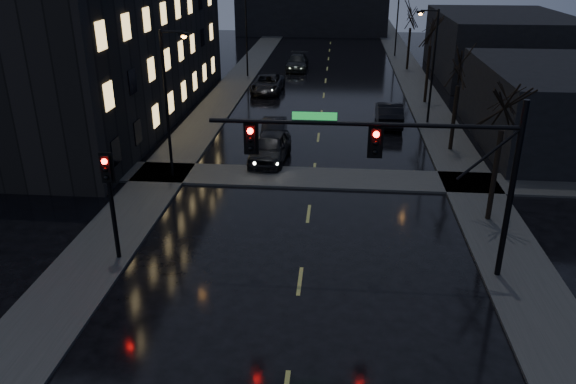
% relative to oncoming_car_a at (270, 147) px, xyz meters
% --- Properties ---
extents(sidewalk_left, '(3.00, 140.00, 0.12)m').
position_rel_oncoming_car_a_xyz_m(sidewalk_left, '(-5.80, 13.81, -0.79)').
color(sidewalk_left, '#2D2D2B').
rests_on(sidewalk_left, ground).
extents(sidewalk_right, '(3.00, 140.00, 0.12)m').
position_rel_oncoming_car_a_xyz_m(sidewalk_right, '(11.20, 13.81, -0.79)').
color(sidewalk_right, '#2D2D2B').
rests_on(sidewalk_right, ground).
extents(sidewalk_cross, '(40.00, 3.00, 0.12)m').
position_rel_oncoming_car_a_xyz_m(sidewalk_cross, '(2.70, -2.69, -0.79)').
color(sidewalk_cross, '#2D2D2B').
rests_on(sidewalk_cross, ground).
extents(apartment_block, '(12.00, 30.00, 12.00)m').
position_rel_oncoming_car_a_xyz_m(apartment_block, '(-13.80, 8.81, 5.15)').
color(apartment_block, black).
rests_on(apartment_block, ground).
extents(commercial_right_near, '(10.00, 14.00, 5.00)m').
position_rel_oncoming_car_a_xyz_m(commercial_right_near, '(18.20, 4.81, 1.65)').
color(commercial_right_near, black).
rests_on(commercial_right_near, ground).
extents(commercial_right_far, '(12.00, 18.00, 6.00)m').
position_rel_oncoming_car_a_xyz_m(commercial_right_far, '(19.70, 26.81, 2.15)').
color(commercial_right_far, black).
rests_on(commercial_right_far, ground).
extents(far_block, '(22.00, 10.00, 8.00)m').
position_rel_oncoming_car_a_xyz_m(far_block, '(-0.30, 56.81, 3.15)').
color(far_block, black).
rests_on(far_block, ground).
extents(signal_mast, '(11.11, 0.41, 7.00)m').
position_rel_oncoming_car_a_xyz_m(signal_mast, '(6.55, -12.19, 4.02)').
color(signal_mast, black).
rests_on(signal_mast, ground).
extents(signal_pole_left, '(0.35, 0.41, 4.53)m').
position_rel_oncoming_car_a_xyz_m(signal_pole_left, '(-4.80, -12.19, 2.16)').
color(signal_pole_left, black).
rests_on(signal_pole_left, ground).
extents(tree_near, '(3.52, 3.52, 8.08)m').
position_rel_oncoming_car_a_xyz_m(tree_near, '(11.10, -7.19, 5.37)').
color(tree_near, black).
rests_on(tree_near, ground).
extents(tree_mid_a, '(3.30, 3.30, 7.58)m').
position_rel_oncoming_car_a_xyz_m(tree_mid_a, '(11.10, 2.81, 4.97)').
color(tree_mid_a, black).
rests_on(tree_mid_a, ground).
extents(tree_mid_b, '(3.74, 3.74, 8.59)m').
position_rel_oncoming_car_a_xyz_m(tree_mid_b, '(11.10, 14.81, 5.76)').
color(tree_mid_b, black).
rests_on(tree_mid_b, ground).
extents(tree_far, '(3.43, 3.43, 7.88)m').
position_rel_oncoming_car_a_xyz_m(tree_far, '(11.10, 28.81, 5.21)').
color(tree_far, black).
rests_on(tree_far, ground).
extents(streetlight_l_near, '(1.53, 0.28, 8.00)m').
position_rel_oncoming_car_a_xyz_m(streetlight_l_near, '(-4.88, -3.19, 3.92)').
color(streetlight_l_near, black).
rests_on(streetlight_l_near, ground).
extents(streetlight_l_far, '(1.53, 0.28, 8.00)m').
position_rel_oncoming_car_a_xyz_m(streetlight_l_far, '(-4.88, 23.81, 3.92)').
color(streetlight_l_far, black).
rests_on(streetlight_l_far, ground).
extents(streetlight_r_mid, '(1.53, 0.28, 8.00)m').
position_rel_oncoming_car_a_xyz_m(streetlight_r_mid, '(10.28, 8.81, 3.92)').
color(streetlight_r_mid, black).
rests_on(streetlight_r_mid, ground).
extents(streetlight_r_far, '(1.53, 0.28, 8.00)m').
position_rel_oncoming_car_a_xyz_m(streetlight_r_far, '(10.28, 36.81, 3.92)').
color(streetlight_r_far, black).
rests_on(streetlight_r_far, ground).
extents(oncoming_car_a, '(2.42, 5.15, 1.70)m').
position_rel_oncoming_car_a_xyz_m(oncoming_car_a, '(0.00, 0.00, 0.00)').
color(oncoming_car_a, black).
rests_on(oncoming_car_a, ground).
extents(oncoming_car_b, '(1.65, 4.36, 1.42)m').
position_rel_oncoming_car_a_xyz_m(oncoming_car_b, '(-0.23, 3.91, -0.14)').
color(oncoming_car_b, black).
rests_on(oncoming_car_b, ground).
extents(oncoming_car_c, '(2.73, 5.55, 1.52)m').
position_rel_oncoming_car_a_xyz_m(oncoming_car_c, '(-2.31, 17.57, -0.09)').
color(oncoming_car_c, black).
rests_on(oncoming_car_c, ground).
extents(oncoming_car_d, '(2.21, 5.37, 1.55)m').
position_rel_oncoming_car_a_xyz_m(oncoming_car_d, '(-0.45, 27.98, -0.08)').
color(oncoming_car_d, black).
rests_on(oncoming_car_d, ground).
extents(lead_car, '(1.80, 5.04, 1.65)m').
position_rel_oncoming_car_a_xyz_m(lead_car, '(7.64, 8.31, -0.02)').
color(lead_car, black).
rests_on(lead_car, ground).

